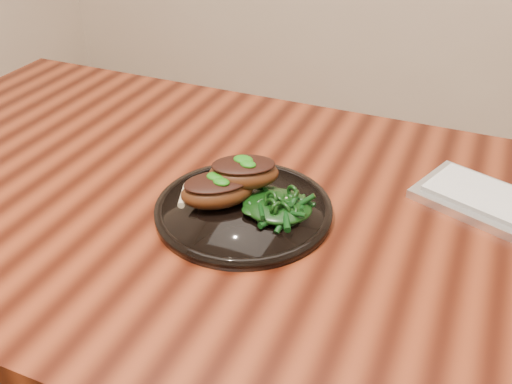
# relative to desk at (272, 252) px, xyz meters

# --- Properties ---
(desk) EXTENTS (1.60, 0.80, 0.75)m
(desk) POSITION_rel_desk_xyz_m (0.00, 0.00, 0.00)
(desk) COLOR black
(desk) RESTS_ON ground
(plate) EXTENTS (0.27, 0.27, 0.02)m
(plate) POSITION_rel_desk_xyz_m (-0.04, -0.03, 0.09)
(plate) COLOR black
(plate) RESTS_ON desk
(lamb_chop_front) EXTENTS (0.13, 0.13, 0.05)m
(lamb_chop_front) POSITION_rel_desk_xyz_m (-0.08, -0.04, 0.12)
(lamb_chop_front) COLOR #46210D
(lamb_chop_front) RESTS_ON plate
(lamb_chop_back) EXTENTS (0.13, 0.11, 0.05)m
(lamb_chop_back) POSITION_rel_desk_xyz_m (-0.05, -0.00, 0.14)
(lamb_chop_back) COLOR #46210D
(lamb_chop_back) RESTS_ON plate
(herb_smear) EXTENTS (0.07, 0.05, 0.00)m
(herb_smear) POSITION_rel_desk_xyz_m (-0.07, 0.03, 0.10)
(herb_smear) COLOR #0C4D08
(herb_smear) RESTS_ON plate
(greens_heap) EXTENTS (0.11, 0.10, 0.04)m
(greens_heap) POSITION_rel_desk_xyz_m (0.02, -0.02, 0.12)
(greens_heap) COLOR black
(greens_heap) RESTS_ON plate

